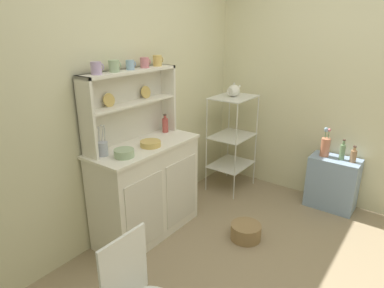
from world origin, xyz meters
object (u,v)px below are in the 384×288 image
bakers_rack (232,132)px  utensil_jar (103,148)px  hutch_shelf_unit (128,100)px  oil_bottle (342,152)px  floor_basket (246,232)px  hutch_cabinet (147,189)px  cup_lilac_0 (96,68)px  side_shelf_blue (332,183)px  flower_vase (325,146)px  bowl_mixing_large (124,153)px  jam_bottle (165,125)px  porcelain_teapot (234,91)px  vinegar_bottle (353,156)px

bakers_rack → utensil_jar: utensil_jar is taller
utensil_jar → hutch_shelf_unit: bearing=12.6°
utensil_jar → oil_bottle: 2.32m
floor_basket → utensil_jar: 1.46m
hutch_cabinet → hutch_shelf_unit: size_ratio=1.07×
oil_bottle → cup_lilac_0: bearing=142.3°
side_shelf_blue → utensil_jar: (-1.86, 1.31, 0.65)m
side_shelf_blue → flower_vase: bearing=89.6°
side_shelf_blue → cup_lilac_0: bearing=143.3°
side_shelf_blue → bowl_mixing_large: 2.21m
side_shelf_blue → bowl_mixing_large: (-1.78, 1.16, 0.62)m
hutch_shelf_unit → utensil_jar: 0.49m
cup_lilac_0 → bakers_rack: bearing=-9.5°
hutch_cabinet → cup_lilac_0: cup_lilac_0 is taller
side_shelf_blue → oil_bottle: bearing=-90.0°
side_shelf_blue → jam_bottle: (-1.11, 1.31, 0.66)m
flower_vase → porcelain_teapot: bearing=103.6°
cup_lilac_0 → oil_bottle: 2.46m
bowl_mixing_large → flower_vase: 2.07m
bakers_rack → side_shelf_blue: 1.18m
side_shelf_blue → porcelain_teapot: bearing=102.1°
porcelain_teapot → cup_lilac_0: bearing=170.4°
floor_basket → cup_lilac_0: 1.88m
floor_basket → utensil_jar: (-0.82, 0.86, 0.86)m
floor_basket → jam_bottle: jam_bottle is taller
hutch_shelf_unit → bakers_rack: size_ratio=0.87×
porcelain_teapot → oil_bottle: (0.23, -1.13, -0.52)m
hutch_cabinet → bowl_mixing_large: size_ratio=6.47×
cup_lilac_0 → jam_bottle: bearing=-2.9°
bowl_mixing_large → utensil_jar: (-0.08, 0.15, 0.03)m
flower_vase → vinegar_bottle: size_ratio=1.81×
bakers_rack → floor_basket: bakers_rack is taller
bowl_mixing_large → jam_bottle: 0.69m
bakers_rack → floor_basket: (-0.81, -0.64, -0.61)m
porcelain_teapot → vinegar_bottle: size_ratio=1.32×
cup_lilac_0 → oil_bottle: cup_lilac_0 is taller
hutch_shelf_unit → porcelain_teapot: hutch_shelf_unit is taller
hutch_cabinet → jam_bottle: jam_bottle is taller
utensil_jar → flower_vase: bearing=-32.6°
hutch_shelf_unit → jam_bottle: bearing=-11.4°
bakers_rack → floor_basket: size_ratio=4.00×
floor_basket → bowl_mixing_large: bearing=136.1°
side_shelf_blue → utensil_jar: utensil_jar is taller
jam_bottle → porcelain_teapot: porcelain_teapot is taller
hutch_cabinet → oil_bottle: size_ratio=4.74×
bowl_mixing_large → porcelain_teapot: bearing=-2.6°
hutch_cabinet → hutch_shelf_unit: hutch_shelf_unit is taller
hutch_cabinet → cup_lilac_0: 1.14m
bowl_mixing_large → bakers_rack: bearing=-2.6°
hutch_shelf_unit → bowl_mixing_large: bearing=-141.5°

